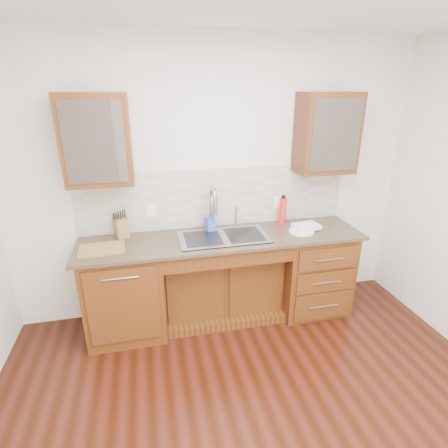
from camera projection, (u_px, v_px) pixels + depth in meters
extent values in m
cube|color=#3A140C|center=(270.00, 447.00, 2.37)|extent=(4.00, 3.50, 0.10)
cube|color=silver|center=(215.00, 182.00, 3.50)|extent=(4.00, 0.10, 2.70)
cube|color=#593014|center=(125.00, 291.00, 3.30)|extent=(0.70, 0.62, 0.88)
cube|color=#593014|center=(221.00, 283.00, 3.62)|extent=(1.20, 0.44, 0.70)
cube|color=#593014|center=(310.00, 269.00, 3.70)|extent=(0.70, 0.62, 0.88)
cube|color=#84705B|center=(223.00, 238.00, 3.32)|extent=(2.70, 0.65, 0.03)
cube|color=beige|center=(216.00, 198.00, 3.50)|extent=(2.70, 0.02, 0.59)
cube|color=#9E9EA5|center=(224.00, 246.00, 3.33)|extent=(0.84, 0.46, 0.19)
cylinder|color=#999993|center=(212.00, 210.00, 3.43)|extent=(0.04, 0.04, 0.40)
cylinder|color=#999993|center=(236.00, 216.00, 3.52)|extent=(0.02, 0.02, 0.24)
cube|color=#593014|center=(97.00, 140.00, 2.91)|extent=(0.55, 0.34, 0.75)
cube|color=#593014|center=(326.00, 133.00, 3.35)|extent=(0.55, 0.34, 0.75)
cube|color=white|center=(151.00, 211.00, 3.38)|extent=(0.08, 0.01, 0.12)
cube|color=white|center=(278.00, 202.00, 3.65)|extent=(0.08, 0.01, 0.12)
imported|color=blue|center=(210.00, 222.00, 3.42)|extent=(0.10, 0.11, 0.19)
cylinder|color=red|center=(283.00, 211.00, 3.59)|extent=(0.10, 0.10, 0.28)
cylinder|color=white|center=(301.00, 231.00, 3.42)|extent=(0.28, 0.28, 0.01)
cube|color=white|center=(306.00, 226.00, 3.48)|extent=(0.27, 0.21, 0.04)
cube|color=tan|center=(121.00, 227.00, 3.30)|extent=(0.16, 0.20, 0.20)
cube|color=olive|center=(102.00, 249.00, 3.04)|extent=(0.40, 0.29, 0.02)
imported|color=white|center=(85.00, 147.00, 2.91)|extent=(0.13, 0.13, 0.10)
imported|color=white|center=(115.00, 145.00, 2.96)|extent=(0.15, 0.15, 0.10)
imported|color=white|center=(316.00, 140.00, 3.35)|extent=(0.14, 0.14, 0.09)
imported|color=white|center=(333.00, 139.00, 3.38)|extent=(0.11, 0.11, 0.09)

